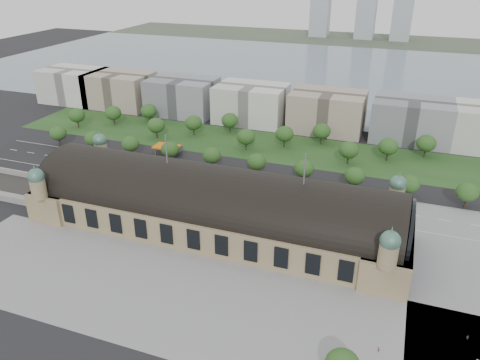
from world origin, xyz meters
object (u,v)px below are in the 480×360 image
(parked_car_3, at_px, (155,189))
(bus_mid, at_px, (257,199))
(traffic_car_6, at_px, (393,210))
(parked_car_4, at_px, (144,187))
(pedestrian_1, at_px, (379,350))
(traffic_car_3, at_px, (182,174))
(bus_west, at_px, (199,184))
(bus_east, at_px, (266,194))
(parked_car_2, at_px, (119,181))
(parked_car_6, at_px, (185,194))
(petrol_station, at_px, (171,148))
(traffic_car_4, at_px, (243,188))
(traffic_car_5, at_px, (316,189))
(parked_car_5, at_px, (154,189))
(pedestrian_2, at_px, (468,337))
(traffic_car_1, at_px, (82,157))
(parked_car_0, at_px, (103,176))
(parked_car_1, at_px, (94,174))

(parked_car_3, relative_size, bus_mid, 0.40)
(traffic_car_6, height_order, parked_car_4, traffic_car_6)
(parked_car_4, relative_size, pedestrian_1, 2.82)
(traffic_car_3, xyz_separation_m, bus_west, (13.66, -9.25, 1.00))
(bus_east, bearing_deg, parked_car_2, 97.00)
(parked_car_4, xyz_separation_m, parked_car_6, (21.10, 0.32, 0.06))
(petrol_station, bearing_deg, traffic_car_3, -52.35)
(parked_car_6, relative_size, bus_west, 0.45)
(parked_car_4, distance_m, bus_east, 57.95)
(parked_car_2, bearing_deg, bus_mid, 59.27)
(petrol_station, xyz_separation_m, parked_car_2, (-6.50, -42.80, -2.22))
(traffic_car_4, height_order, traffic_car_5, traffic_car_4)
(traffic_car_3, distance_m, parked_car_6, 22.45)
(traffic_car_5, xyz_separation_m, parked_car_5, (-71.49, -26.47, 0.02))
(bus_west, height_order, pedestrian_2, bus_west)
(traffic_car_1, height_order, parked_car_4, traffic_car_1)
(traffic_car_4, distance_m, pedestrian_1, 107.31)
(traffic_car_3, xyz_separation_m, parked_car_5, (-4.85, -19.92, 0.02))
(traffic_car_6, bearing_deg, bus_west, -92.68)
(parked_car_4, height_order, parked_car_5, parked_car_4)
(parked_car_0, height_order, parked_car_1, parked_car_1)
(traffic_car_4, relative_size, bus_east, 0.30)
(parked_car_3, height_order, bus_mid, bus_mid)
(parked_car_4, distance_m, bus_mid, 54.54)
(traffic_car_1, bearing_deg, bus_mid, -97.93)
(traffic_car_1, bearing_deg, traffic_car_6, -91.31)
(parked_car_0, distance_m, parked_car_1, 5.26)
(traffic_car_4, bearing_deg, traffic_car_3, -90.69)
(traffic_car_3, relative_size, parked_car_4, 1.06)
(traffic_car_6, distance_m, parked_car_6, 92.49)
(parked_car_6, bearing_deg, parked_car_1, -124.07)
(bus_east, bearing_deg, bus_west, 90.04)
(parked_car_3, distance_m, pedestrian_1, 126.42)
(parked_car_0, relative_size, bus_mid, 0.39)
(traffic_car_4, xyz_separation_m, parked_car_6, (-22.90, -15.09, 0.11))
(parked_car_0, height_order, parked_car_5, parked_car_0)
(traffic_car_3, bearing_deg, parked_car_1, 106.84)
(traffic_car_1, relative_size, parked_car_2, 0.99)
(traffic_car_1, distance_m, parked_car_3, 60.13)
(bus_east, xyz_separation_m, pedestrian_2, (80.25, -63.82, -0.99))
(parked_car_3, relative_size, parked_car_5, 0.87)
(parked_car_0, xyz_separation_m, parked_car_1, (-5.26, 0.00, 0.04))
(traffic_car_3, relative_size, bus_east, 0.35)
(parked_car_5, height_order, bus_east, bus_east)
(traffic_car_6, bearing_deg, bus_mid, -86.00)
(traffic_car_5, bearing_deg, parked_car_6, 111.95)
(parked_car_1, relative_size, parked_car_6, 0.98)
(traffic_car_4, bearing_deg, parked_car_5, -61.39)
(traffic_car_4, height_order, pedestrian_2, pedestrian_2)
(parked_car_6, bearing_deg, bus_mid, 69.70)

